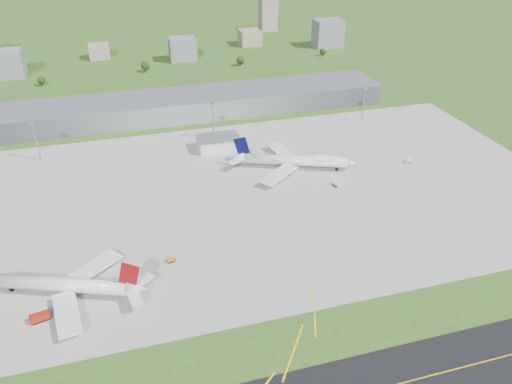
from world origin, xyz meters
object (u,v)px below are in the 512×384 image
object	(u,v)px
airliner_red_twin	(67,285)
van_white_near	(336,184)
tug_yellow	(171,260)
airliner_blue_quad	(295,161)
fire_truck	(40,317)
van_white_far	(409,160)

from	to	relation	value
airliner_red_twin	van_white_near	world-z (taller)	airliner_red_twin
tug_yellow	airliner_blue_quad	bearing A→B (deg)	28.30
fire_truck	tug_yellow	xyz separation A→B (m)	(53.53, 22.22, -0.74)
airliner_red_twin	airliner_blue_quad	xyz separation A→B (m)	(127.31, 78.66, 0.38)
airliner_blue_quad	van_white_near	world-z (taller)	airliner_blue_quad
airliner_red_twin	airliner_blue_quad	world-z (taller)	airliner_blue_quad
van_white_near	van_white_far	world-z (taller)	van_white_near
airliner_red_twin	van_white_near	bearing A→B (deg)	-138.25
tug_yellow	van_white_near	size ratio (longest dim) A/B	0.68
van_white_near	airliner_red_twin	bearing A→B (deg)	91.43
tug_yellow	fire_truck	bearing A→B (deg)	-168.40
airliner_red_twin	tug_yellow	distance (m)	44.66
airliner_red_twin	fire_truck	xyz separation A→B (m)	(-10.21, -12.18, -3.39)
fire_truck	van_white_far	bearing A→B (deg)	9.61
van_white_near	tug_yellow	bearing A→B (deg)	94.35
airliner_blue_quad	fire_truck	bearing A→B (deg)	-124.85
airliner_red_twin	fire_truck	size ratio (longest dim) A/B	8.46
airliner_blue_quad	van_white_far	bearing A→B (deg)	12.29
airliner_red_twin	airliner_blue_quad	size ratio (longest dim) A/B	0.92
tug_yellow	airliner_red_twin	bearing A→B (deg)	-177.89
airliner_red_twin	van_white_far	size ratio (longest dim) A/B	11.79
van_white_far	tug_yellow	bearing A→B (deg)	172.86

